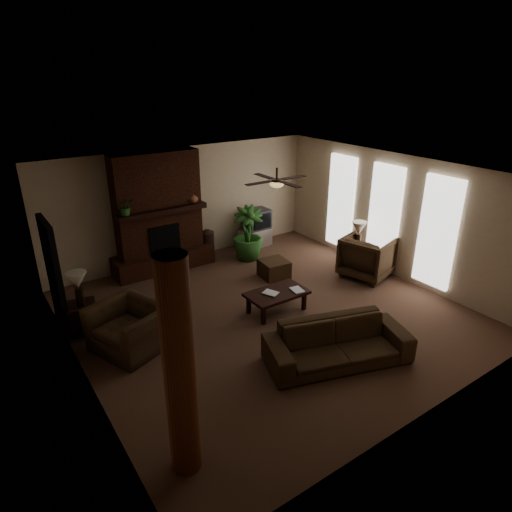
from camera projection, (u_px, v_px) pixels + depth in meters
room_shell at (268, 248)px, 8.26m from camera, size 7.00×7.00×7.00m
fireplace at (160, 223)px, 10.38m from camera, size 2.40×0.70×2.80m
windows at (384, 216)px, 10.23m from camera, size 0.08×3.65×2.35m
log_column at (179, 371)px, 4.90m from camera, size 0.36×0.36×2.80m
doorway at (54, 276)px, 7.97m from camera, size 0.10×1.00×2.10m
ceiling_fan at (277, 182)px, 8.25m from camera, size 1.35×1.35×0.37m
sofa at (338, 337)px, 7.20m from camera, size 2.46×1.38×0.92m
armchair_left at (129, 321)px, 7.54m from camera, size 1.17×1.41×1.05m
armchair_right at (368, 255)px, 10.20m from camera, size 1.23×1.27×1.07m
coffee_table at (277, 295)px, 8.75m from camera, size 1.20×0.70×0.43m
ottoman at (274, 269)px, 10.30m from camera, size 0.66×0.66×0.40m
tv_stand at (255, 237)px, 12.07m from camera, size 0.93×0.66×0.50m
tv at (257, 219)px, 11.89m from camera, size 0.65×0.53×0.52m
floor_vase at (207, 242)px, 11.23m from camera, size 0.34×0.34×0.77m
floor_plant at (248, 245)px, 11.21m from camera, size 1.26×1.55×0.76m
side_table_left at (83, 317)px, 8.14m from camera, size 0.58×0.58×0.55m
lamp_left at (78, 283)px, 7.82m from camera, size 0.42×0.42×0.65m
side_table_right at (357, 259)px, 10.61m from camera, size 0.55×0.55×0.55m
lamp_right at (359, 230)px, 10.38m from camera, size 0.45×0.45×0.65m
mantel_plant at (125, 208)px, 9.52m from camera, size 0.44×0.48×0.33m
mantel_vase at (193, 198)px, 10.45m from camera, size 0.27×0.28×0.22m
book_a at (268, 289)px, 8.52m from camera, size 0.21×0.11×0.29m
book_b at (293, 285)px, 8.69m from camera, size 0.21×0.06×0.29m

